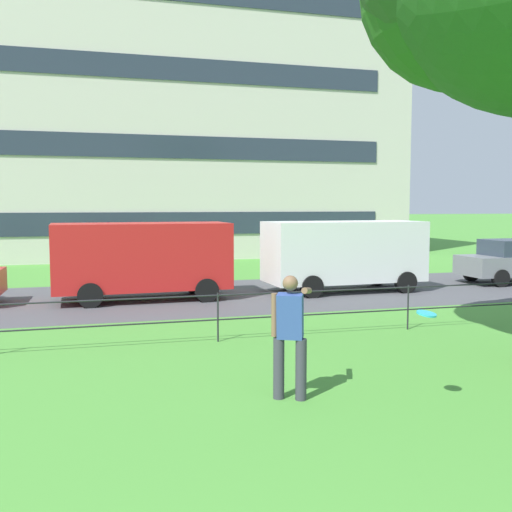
% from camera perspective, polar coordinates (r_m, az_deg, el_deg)
% --- Properties ---
extents(street_strip, '(80.00, 6.89, 0.01)m').
position_cam_1_polar(street_strip, '(17.80, -14.57, -4.15)').
color(street_strip, '#4C4C51').
rests_on(street_strip, ground).
extents(park_fence, '(30.24, 0.04, 1.00)m').
position_cam_1_polar(park_fence, '(11.82, -14.02, -5.45)').
color(park_fence, '#232328').
rests_on(park_fence, ground).
extents(person_thrower, '(0.75, 0.69, 1.78)m').
position_cam_1_polar(person_thrower, '(8.51, 3.29, -7.35)').
color(person_thrower, '#383842').
rests_on(person_thrower, ground).
extents(frisbee, '(0.37, 0.37, 0.07)m').
position_cam_1_polar(frisbee, '(8.39, 16.06, -5.34)').
color(frisbee, '#2DB2C6').
extents(panel_van_far_left, '(5.05, 2.21, 2.24)m').
position_cam_1_polar(panel_van_far_left, '(17.53, -10.84, -0.05)').
color(panel_van_far_left, red).
rests_on(panel_van_far_left, ground).
extents(panel_van_left, '(5.07, 2.24, 2.24)m').
position_cam_1_polar(panel_van_left, '(19.13, 8.49, 0.40)').
color(panel_van_left, white).
rests_on(panel_van_left, ground).
extents(apartment_building_background, '(26.30, 11.75, 15.20)m').
position_cam_1_polar(apartment_building_background, '(35.34, -9.51, 12.77)').
color(apartment_building_background, beige).
rests_on(apartment_building_background, ground).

